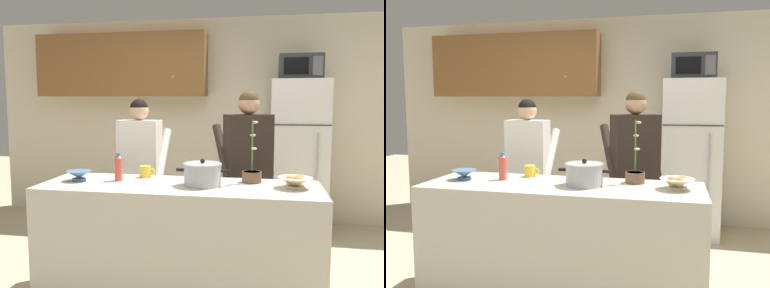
# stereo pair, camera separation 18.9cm
# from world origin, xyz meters

# --- Properties ---
(back_wall_unit) EXTENTS (6.00, 0.48, 2.60)m
(back_wall_unit) POSITION_xyz_m (-0.29, 2.24, 1.47)
(back_wall_unit) COLOR beige
(back_wall_unit) RESTS_ON ground
(kitchen_island) EXTENTS (2.12, 0.68, 0.92)m
(kitchen_island) POSITION_xyz_m (0.00, 0.00, 0.46)
(kitchen_island) COLOR beige
(kitchen_island) RESTS_ON ground
(refrigerator) EXTENTS (0.64, 0.68, 1.79)m
(refrigerator) POSITION_xyz_m (1.02, 1.85, 0.90)
(refrigerator) COLOR white
(refrigerator) RESTS_ON ground
(microwave) EXTENTS (0.48, 0.37, 0.28)m
(microwave) POSITION_xyz_m (1.02, 1.83, 1.93)
(microwave) COLOR #2D2D30
(microwave) RESTS_ON refrigerator
(person_near_pot) EXTENTS (0.50, 0.42, 1.57)m
(person_near_pot) POSITION_xyz_m (-0.55, 0.75, 0.97)
(person_near_pot) COLOR black
(person_near_pot) RESTS_ON ground
(person_by_sink) EXTENTS (0.61, 0.57, 1.64)m
(person_by_sink) POSITION_xyz_m (0.48, 0.73, 1.02)
(person_by_sink) COLOR black
(person_by_sink) RESTS_ON ground
(cooking_pot) EXTENTS (0.40, 0.29, 0.20)m
(cooking_pot) POSITION_xyz_m (0.18, -0.00, 1.01)
(cooking_pot) COLOR #ADAFB5
(cooking_pot) RESTS_ON kitchen_island
(coffee_mug) EXTENTS (0.13, 0.09, 0.10)m
(coffee_mug) POSITION_xyz_m (-0.34, 0.24, 0.97)
(coffee_mug) COLOR yellow
(coffee_mug) RESTS_ON kitchen_island
(bread_bowl) EXTENTS (0.25, 0.25, 0.10)m
(bread_bowl) POSITION_xyz_m (0.85, 0.02, 0.97)
(bread_bowl) COLOR beige
(bread_bowl) RESTS_ON kitchen_island
(empty_bowl) EXTENTS (0.20, 0.20, 0.08)m
(empty_bowl) POSITION_xyz_m (-0.81, -0.00, 0.97)
(empty_bowl) COLOR #4C7299
(empty_bowl) RESTS_ON kitchen_island
(bottle_near_edge) EXTENTS (0.06, 0.06, 0.22)m
(bottle_near_edge) POSITION_xyz_m (-0.50, 0.06, 1.03)
(bottle_near_edge) COLOR #D84C3F
(bottle_near_edge) RESTS_ON kitchen_island
(potted_orchid) EXTENTS (0.15, 0.15, 0.49)m
(potted_orchid) POSITION_xyz_m (0.54, 0.18, 0.98)
(potted_orchid) COLOR brown
(potted_orchid) RESTS_ON kitchen_island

